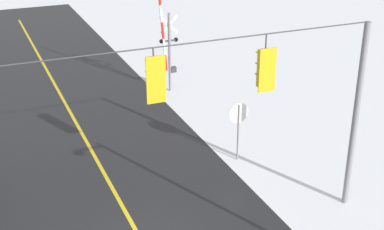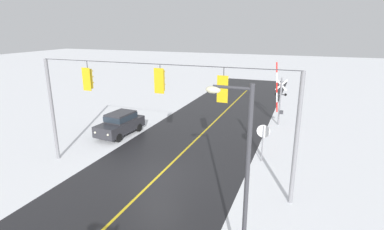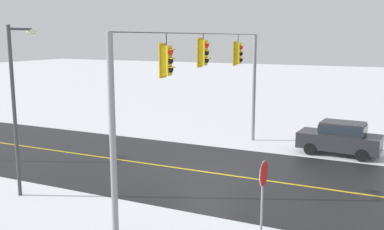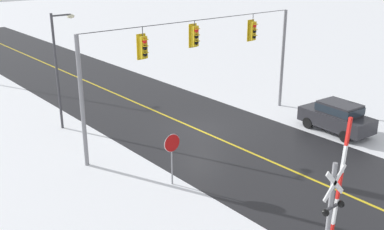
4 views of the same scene
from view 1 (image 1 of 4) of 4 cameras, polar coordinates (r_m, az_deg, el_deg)
signal_span at (r=14.52m, az=-5.19°, el=-0.66°), size 14.20×0.47×6.22m
stop_sign at (r=20.83m, az=4.80°, el=-0.39°), size 0.80×0.09×2.35m
railroad_crossing at (r=27.45m, az=-2.44°, el=7.14°), size 1.05×0.31×5.24m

